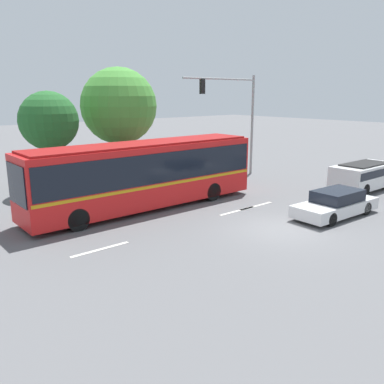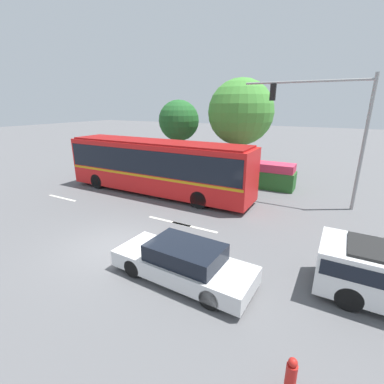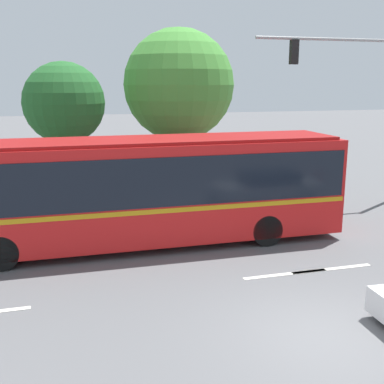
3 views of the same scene
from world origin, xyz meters
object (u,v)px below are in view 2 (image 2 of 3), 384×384
sedan_foreground (183,262)px  street_tree_left (179,121)px  traffic_light_pole (333,121)px  fire_hydrant (291,376)px  city_bus (156,164)px  street_tree_centre (241,112)px

sedan_foreground → street_tree_left: street_tree_left is taller
traffic_light_pole → street_tree_left: traffic_light_pole is taller
sedan_foreground → fire_hydrant: sedan_foreground is taller
sedan_foreground → traffic_light_pole: (3.43, 9.80, 4.09)m
sedan_foreground → street_tree_left: 16.29m
traffic_light_pole → street_tree_left: (-11.75, 3.74, -0.50)m
city_bus → street_tree_centre: 8.38m
city_bus → sedan_foreground: 9.44m
sedan_foreground → traffic_light_pole: 11.16m
city_bus → traffic_light_pole: (9.54, 2.72, 2.77)m
street_tree_centre → fire_hydrant: bearing=-67.2°
street_tree_left → street_tree_centre: 5.23m
city_bus → sedan_foreground: city_bus is taller
street_tree_left → fire_hydrant: bearing=-52.6°
traffic_light_pole → fire_hydrant: (0.31, -12.03, -4.28)m
street_tree_centre → sedan_foreground: bearing=-77.4°
city_bus → traffic_light_pole: traffic_light_pole is taller
traffic_light_pole → street_tree_centre: bearing=-34.4°
traffic_light_pole → street_tree_centre: 8.04m
traffic_light_pole → street_tree_left: bearing=-17.7°
sedan_foreground → city_bus: bearing=-46.4°
city_bus → street_tree_left: street_tree_left is taller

